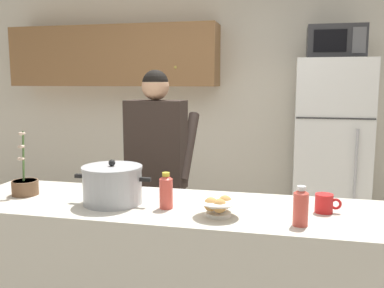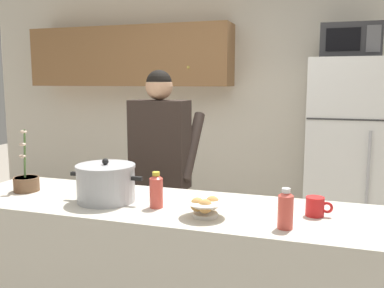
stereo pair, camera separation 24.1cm
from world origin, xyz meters
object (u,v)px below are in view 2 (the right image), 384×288
at_px(bottle_near_edge, 156,190).
at_px(refrigerator, 344,161).
at_px(potted_orchid, 27,182).
at_px(microwave, 350,41).
at_px(bottle_mid_counter, 286,209).
at_px(coffee_mug, 316,207).
at_px(bread_bowl, 205,207).
at_px(person_near_pot, 160,156).
at_px(cooking_pot, 106,183).

bearing_deg(bottle_near_edge, refrigerator, 63.06).
bearing_deg(potted_orchid, microwave, 44.56).
bearing_deg(microwave, bottle_mid_counter, -98.45).
bearing_deg(coffee_mug, bread_bowl, -160.15).
bearing_deg(bread_bowl, bottle_near_edge, 165.87).
relative_size(person_near_pot, bottle_mid_counter, 8.93).
bearing_deg(cooking_pot, potted_orchid, 175.12).
xyz_separation_m(bread_bowl, potted_orchid, (-1.17, 0.14, 0.01)).
xyz_separation_m(coffee_mug, potted_orchid, (-1.68, -0.04, 0.01)).
height_order(microwave, cooking_pot, microwave).
bearing_deg(bottle_mid_counter, bread_bowl, 173.36).
distance_m(refrigerator, cooking_pot, 2.29).
bearing_deg(coffee_mug, refrigerator, 84.42).
bearing_deg(bottle_mid_counter, coffee_mug, 61.83).
relative_size(refrigerator, potted_orchid, 4.74).
bearing_deg(person_near_pot, bread_bowl, -56.20).
bearing_deg(bread_bowl, cooking_pot, 170.84).
xyz_separation_m(cooking_pot, potted_orchid, (-0.57, 0.05, -0.05)).
relative_size(person_near_pot, bottle_near_edge, 8.69).
relative_size(person_near_pot, cooking_pot, 3.80).
bearing_deg(potted_orchid, person_near_pot, 53.82).
bearing_deg(bottle_near_edge, coffee_mug, 7.96).
xyz_separation_m(microwave, bread_bowl, (-0.69, -1.97, -0.94)).
height_order(bottle_near_edge, potted_orchid, potted_orchid).
distance_m(coffee_mug, bottle_near_edge, 0.81).
distance_m(refrigerator, microwave, 1.03).
bearing_deg(potted_orchid, bottle_mid_counter, -6.97).
distance_m(bottle_mid_counter, potted_orchid, 1.57).
xyz_separation_m(refrigerator, bottle_near_edge, (-0.98, -1.92, 0.13)).
bearing_deg(bread_bowl, bottle_mid_counter, -6.64).
xyz_separation_m(microwave, person_near_pot, (-1.30, -1.06, -0.88)).
distance_m(bread_bowl, bottle_mid_counter, 0.39).
bearing_deg(person_near_pot, bottle_mid_counter, -43.75).
bearing_deg(person_near_pot, cooking_pot, -89.25).
xyz_separation_m(refrigerator, person_near_pot, (-1.30, -1.08, 0.15)).
height_order(microwave, coffee_mug, microwave).
distance_m(cooking_pot, bread_bowl, 0.61).
xyz_separation_m(refrigerator, bread_bowl, (-0.69, -1.99, 0.09)).
bearing_deg(coffee_mug, microwave, 84.35).
distance_m(cooking_pot, potted_orchid, 0.57).
relative_size(refrigerator, cooking_pot, 4.06).
relative_size(microwave, cooking_pot, 1.10).
xyz_separation_m(cooking_pot, bottle_near_edge, (0.31, -0.02, -0.01)).
bearing_deg(coffee_mug, potted_orchid, -178.65).
bearing_deg(coffee_mug, person_near_pot, 147.09).
bearing_deg(person_near_pot, bottle_near_edge, -69.07).
distance_m(microwave, bottle_mid_counter, 2.23).
bearing_deg(person_near_pot, refrigerator, 39.92).
bearing_deg(microwave, person_near_pot, -140.65).
height_order(bottle_near_edge, bottle_mid_counter, bottle_near_edge).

